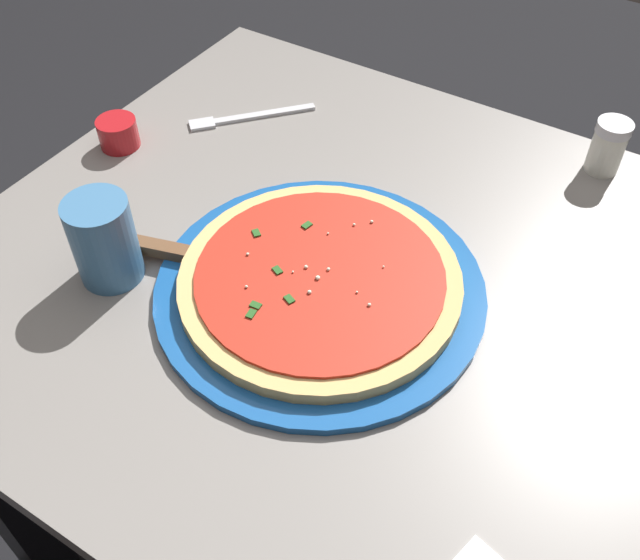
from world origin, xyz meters
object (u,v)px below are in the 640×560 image
cup_tall_drink (104,240)px  parmesan_shaker (608,146)px  cup_small_sauce (118,133)px  pizza (320,280)px  fork (245,117)px  serving_plate (320,289)px  pizza_server (178,254)px

cup_tall_drink → parmesan_shaker: (-0.42, -0.49, -0.02)m
cup_tall_drink → cup_small_sauce: cup_tall_drink is taller
pizza → fork: 0.36m
serving_plate → cup_tall_drink: bearing=24.9°
cup_tall_drink → pizza_server: bearing=-134.9°
pizza_server → cup_small_sauce: cup_small_sauce is taller
pizza_server → parmesan_shaker: 0.57m
pizza → cup_tall_drink: cup_tall_drink is taller
cup_tall_drink → cup_small_sauce: bearing=-49.2°
pizza_server → fork: 0.30m
pizza_server → serving_plate: bearing=-163.8°
fork → parmesan_shaker: bearing=-161.6°
cup_tall_drink → cup_small_sauce: size_ratio=1.93×
fork → pizza: bearing=139.7°
fork → cup_small_sauce: bearing=52.7°
serving_plate → pizza_server: bearing=16.2°
pizza_server → parmesan_shaker: bearing=-130.0°
pizza → parmesan_shaker: (-0.20, -0.39, 0.02)m
pizza → cup_tall_drink: size_ratio=3.01×
fork → parmesan_shaker: size_ratio=2.02×
serving_plate → cup_small_sauce: bearing=-12.9°
serving_plate → pizza_server: (0.17, 0.05, 0.01)m
serving_plate → parmesan_shaker: parmesan_shaker is taller
serving_plate → parmesan_shaker: 0.44m
serving_plate → cup_tall_drink: size_ratio=3.54×
cup_small_sauce → cup_tall_drink: bearing=130.8°
pizza_server → cup_small_sauce: (0.22, -0.14, 0.01)m
pizza → cup_small_sauce: cup_small_sauce is taller
pizza → parmesan_shaker: parmesan_shaker is taller
serving_plate → fork: serving_plate is taller
cup_tall_drink → fork: bearing=-80.7°
pizza_server → pizza: bearing=-163.8°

